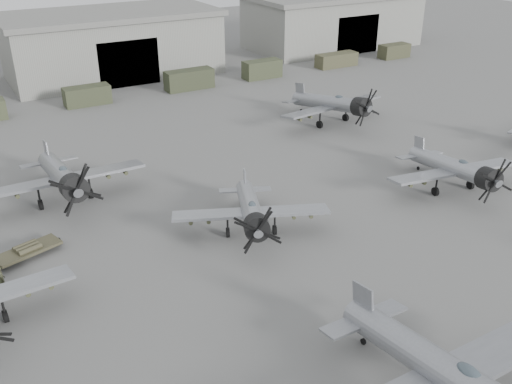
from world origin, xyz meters
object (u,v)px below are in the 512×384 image
Objects in this scene: aircraft_far_1 at (335,104)px; ground_crew at (1,280)px; aircraft_near_1 at (453,378)px; aircraft_mid_1 at (251,211)px; aircraft_far_0 at (63,177)px; aircraft_mid_2 at (457,169)px.

ground_crew is at bearing -164.50° from aircraft_far_1.
aircraft_near_1 is 18.77m from aircraft_mid_1.
aircraft_mid_1 is at bearing -146.77° from aircraft_far_1.
aircraft_far_0 is at bearing 107.79° from aircraft_near_1.
aircraft_far_0 is at bearing -177.93° from aircraft_far_1.
aircraft_mid_1 is 15.57m from aircraft_far_0.
aircraft_far_1 is 6.73× the size of ground_crew.
aircraft_far_0 reaches higher than aircraft_far_1.
aircraft_near_1 is at bearing -128.99° from aircraft_mid_2.
aircraft_far_0 is at bearing -41.26° from ground_crew.
aircraft_mid_2 is at bearing 41.65° from aircraft_near_1.
aircraft_far_1 is at bearing 60.15° from aircraft_near_1.
ground_crew is at bearing -121.81° from aircraft_far_0.
aircraft_mid_2 reaches higher than ground_crew.
aircraft_far_0 is (-10.30, 11.68, 0.33)m from aircraft_mid_1.
ground_crew is (-16.48, 1.65, -1.09)m from aircraft_mid_1.
aircraft_near_1 is 1.06× the size of aircraft_far_1.
aircraft_near_1 is 24.69m from aircraft_mid_2.
aircraft_mid_1 is 16.60m from ground_crew.
ground_crew is at bearing -177.39° from aircraft_mid_2.
aircraft_near_1 is at bearing -151.27° from ground_crew.
aircraft_far_0 is (-9.95, 30.44, -0.13)m from aircraft_near_1.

